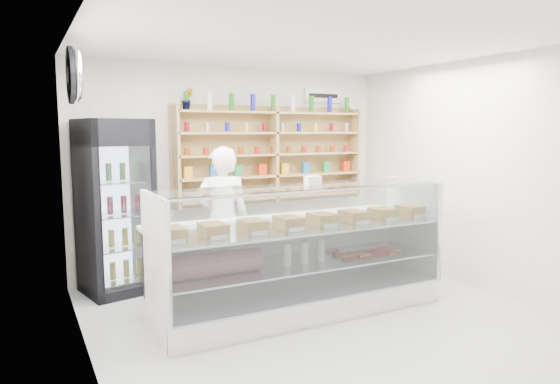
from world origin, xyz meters
TOP-DOWN VIEW (x-y plane):
  - room at (0.00, 0.00)m, footprint 5.00×5.00m
  - display_counter at (-0.09, 0.55)m, footprint 3.14×0.94m
  - shop_worker at (-0.60, 1.52)m, footprint 0.73×0.58m
  - drinks_cooler at (-1.71, 2.13)m, footprint 0.88×0.86m
  - wall_shelving at (0.50, 2.34)m, footprint 2.84×0.28m
  - potted_plant at (-0.74, 2.34)m, footprint 0.16×0.14m
  - security_mirror at (-2.17, 1.20)m, footprint 0.15×0.50m
  - wall_sign at (1.40, 2.47)m, footprint 0.62×0.03m

SIDE VIEW (x-z plane):
  - display_counter at x=-0.09m, z-range -0.31..1.05m
  - shop_worker at x=-0.60m, z-range 0.00..1.75m
  - drinks_cooler at x=-1.71m, z-range 0.00..2.07m
  - room at x=0.00m, z-range -1.10..3.90m
  - wall_shelving at x=0.50m, z-range 0.93..2.26m
  - potted_plant at x=-0.74m, z-range 2.20..2.47m
  - security_mirror at x=-2.17m, z-range 2.20..2.70m
  - wall_sign at x=1.40m, z-range 2.35..2.55m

